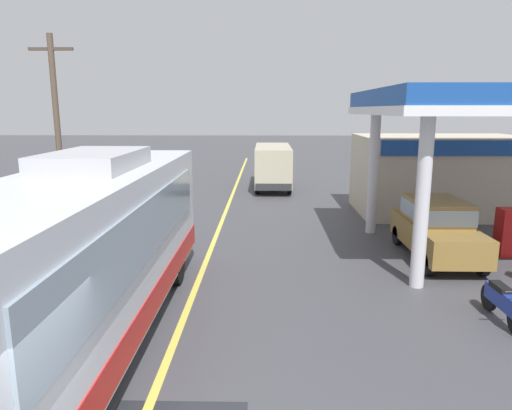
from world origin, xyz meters
TOP-DOWN VIEW (x-y plane):
  - ground at (0.00, 20.00)m, footprint 120.00×120.00m
  - lane_divider_stripe at (0.00, 15.00)m, footprint 0.16×50.00m
  - coach_bus_main at (-1.66, 4.14)m, footprint 2.60×11.04m
  - gas_station_roadside at (9.43, 14.26)m, footprint 9.10×11.95m
  - car_at_pump at (7.05, 9.79)m, footprint 1.70×4.20m
  - minibus_opposing_lane at (2.22, 22.87)m, footprint 2.04×6.13m
  - motorcycle_parked_forecourt at (6.92, 5.36)m, footprint 0.55×1.80m
  - pedestrian_near_pump at (6.90, 11.39)m, footprint 0.55×0.22m
  - utility_pole_roadside at (-6.85, 15.17)m, footprint 1.80×0.24m

SIDE VIEW (x-z plane):
  - ground at x=0.00m, z-range 0.00..0.00m
  - lane_divider_stripe at x=0.00m, z-range 0.00..0.01m
  - motorcycle_parked_forecourt at x=6.92m, z-range -0.02..0.90m
  - pedestrian_near_pump at x=6.90m, z-range 0.10..1.76m
  - car_at_pump at x=7.05m, z-range 0.10..1.92m
  - minibus_opposing_lane at x=2.22m, z-range 0.25..2.69m
  - coach_bus_main at x=-1.66m, z-range -0.12..3.56m
  - gas_station_roadside at x=9.43m, z-range 0.08..5.18m
  - utility_pole_roadside at x=-6.85m, z-range 0.18..7.68m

